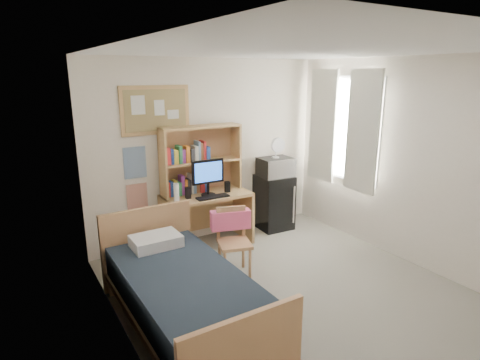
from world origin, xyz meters
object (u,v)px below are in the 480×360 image
desk_fan (276,149)px  bulletin_board (156,110)px  desk (207,220)px  mini_fridge (274,202)px  microwave (275,167)px  bed (186,301)px  desk_chair (234,243)px  speaker_left (188,193)px  monitor (208,178)px  speaker_right (227,187)px

desk_fan → bulletin_board: bearing=174.7°
desk → mini_fridge: bearing=3.8°
mini_fridge → microwave: (-0.00, -0.02, 0.57)m
desk → bed: (-1.05, -1.63, -0.10)m
desk_chair → microwave: (1.32, 1.00, 0.58)m
bed → desk_fan: desk_fan is taller
bed → speaker_left: bearing=64.0°
desk → desk_chair: 0.97m
monitor → speaker_right: 0.34m
monitor → desk_fan: 1.24m
bulletin_board → mini_fridge: bearing=-8.2°
speaker_right → desk: bearing=168.7°
bulletin_board → desk_chair: bulletin_board is taller
desk → mini_fridge: size_ratio=1.43×
bed → desk_fan: (2.26, 1.67, 1.00)m
monitor → microwave: (1.20, 0.09, -0.01)m
monitor → speaker_right: size_ratio=3.20×
desk_chair → speaker_right: size_ratio=5.37×
desk_chair → desk_fan: 1.87m
microwave → desk_fan: bearing=0.0°
desk_chair → monitor: 1.09m
monitor → desk: bearing=90.0°
desk_chair → speaker_left: (-0.18, 0.91, 0.42)m
mini_fridge → desk_chair: bearing=-138.9°
desk_chair → desk_fan: size_ratio=2.92×
desk_chair → speaker_left: speaker_left is taller
bulletin_board → speaker_right: bulletin_board is taller
desk_fan → desk_chair: bearing=-139.5°
bulletin_board → desk: size_ratio=0.77×
speaker_left → desk_fan: desk_fan is taller
speaker_left → speaker_right: bearing=-0.0°
desk → microwave: 1.35m
bulletin_board → speaker_left: bearing=-54.0°
speaker_left → microwave: size_ratio=0.31×
bed → speaker_right: (1.35, 1.56, 0.56)m
desk → bed: size_ratio=0.59×
speaker_left → bulletin_board: bearing=127.3°
desk_chair → microwave: size_ratio=1.67×
bed → microwave: microwave is taller
monitor → speaker_right: bearing=-0.0°
desk_chair → microwave: bearing=53.6°
bulletin_board → desk_fan: 1.90m
bulletin_board → monitor: (0.56, -0.37, -0.91)m
monitor → speaker_left: 0.34m
bed → speaker_right: speaker_right is taller
speaker_right → desk_fan: desk_fan is taller
mini_fridge → speaker_right: bearing=-168.9°
monitor → microwave: bearing=5.7°
desk → microwave: (1.20, 0.03, 0.61)m
bulletin_board → desk: 1.67m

